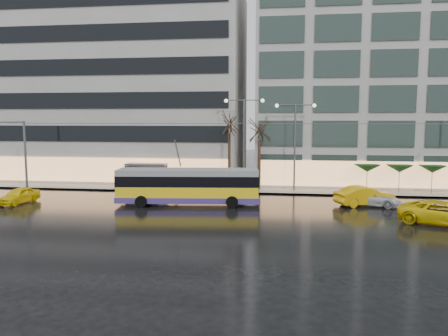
% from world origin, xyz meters
% --- Properties ---
extents(ground, '(140.00, 140.00, 0.00)m').
position_xyz_m(ground, '(0.00, 0.00, 0.00)').
color(ground, black).
rests_on(ground, ground).
extents(sidewalk, '(80.00, 10.00, 0.15)m').
position_xyz_m(sidewalk, '(2.00, 14.00, 0.07)').
color(sidewalk, gray).
rests_on(sidewalk, ground).
extents(kerb, '(80.00, 0.10, 0.15)m').
position_xyz_m(kerb, '(2.00, 9.05, 0.07)').
color(kerb, slate).
rests_on(kerb, ground).
extents(building_left, '(34.00, 14.00, 22.00)m').
position_xyz_m(building_left, '(-16.00, 19.00, 11.15)').
color(building_left, '#9D9B96').
rests_on(building_left, sidewalk).
extents(building_right, '(32.00, 14.00, 25.00)m').
position_xyz_m(building_right, '(19.00, 19.00, 12.65)').
color(building_right, '#9D9B96').
rests_on(building_right, sidewalk).
extents(trolleybus, '(12.01, 4.96, 5.49)m').
position_xyz_m(trolleybus, '(-2.02, 3.01, 1.48)').
color(trolleybus, yellow).
rests_on(trolleybus, ground).
extents(catenary, '(42.24, 5.12, 7.00)m').
position_xyz_m(catenary, '(1.00, 7.94, 4.25)').
color(catenary, '#595B60').
rests_on(catenary, ground).
extents(bus_shelter, '(4.20, 1.60, 2.51)m').
position_xyz_m(bus_shelter, '(-8.38, 10.69, 1.96)').
color(bus_shelter, '#595B60').
rests_on(bus_shelter, sidewalk).
extents(street_lamp_near, '(3.96, 0.36, 9.03)m').
position_xyz_m(street_lamp_near, '(2.00, 10.80, 5.99)').
color(street_lamp_near, '#595B60').
rests_on(street_lamp_near, sidewalk).
extents(street_lamp_far, '(3.96, 0.36, 8.53)m').
position_xyz_m(street_lamp_far, '(7.00, 10.80, 5.71)').
color(street_lamp_far, '#595B60').
rests_on(street_lamp_far, sidewalk).
extents(tree_a, '(3.20, 3.20, 8.40)m').
position_xyz_m(tree_a, '(0.50, 11.00, 7.09)').
color(tree_a, black).
rests_on(tree_a, sidewalk).
extents(tree_b, '(3.20, 3.20, 7.70)m').
position_xyz_m(tree_b, '(3.50, 11.20, 6.40)').
color(tree_b, black).
rests_on(tree_b, sidewalk).
extents(parasol_a, '(2.50, 2.50, 2.65)m').
position_xyz_m(parasol_a, '(14.00, 11.00, 2.45)').
color(parasol_a, '#595B60').
rests_on(parasol_a, sidewalk).
extents(parasol_b, '(2.50, 2.50, 2.65)m').
position_xyz_m(parasol_b, '(17.00, 11.00, 2.45)').
color(parasol_b, '#595B60').
rests_on(parasol_b, sidewalk).
extents(parasol_c, '(2.50, 2.50, 2.65)m').
position_xyz_m(parasol_c, '(20.00, 11.00, 2.45)').
color(parasol_c, '#595B60').
rests_on(parasol_c, sidewalk).
extents(taxi_a, '(2.22, 4.21, 1.36)m').
position_xyz_m(taxi_a, '(-16.53, 1.69, 0.68)').
color(taxi_a, yellow).
rests_on(taxi_a, ground).
extents(taxi_b, '(5.25, 3.50, 1.64)m').
position_xyz_m(taxi_b, '(12.66, 4.66, 0.82)').
color(taxi_b, '#F2B70C').
rests_on(taxi_b, ground).
extents(taxi_c, '(6.37, 4.70, 1.61)m').
position_xyz_m(taxi_c, '(16.78, -1.51, 0.80)').
color(taxi_c, yellow).
rests_on(taxi_c, ground).
extents(sedan_silver, '(4.97, 3.28, 1.27)m').
position_xyz_m(sedan_silver, '(13.28, 4.66, 0.63)').
color(sedan_silver, silver).
rests_on(sedan_silver, ground).
extents(pedestrian_a, '(0.98, 1.00, 2.19)m').
position_xyz_m(pedestrian_a, '(-6.76, 9.40, 1.59)').
color(pedestrian_a, black).
rests_on(pedestrian_a, sidewalk).
extents(pedestrian_b, '(0.95, 0.93, 1.55)m').
position_xyz_m(pedestrian_b, '(-4.92, 10.41, 0.92)').
color(pedestrian_b, black).
rests_on(pedestrian_b, sidewalk).
extents(pedestrian_c, '(1.15, 0.83, 2.11)m').
position_xyz_m(pedestrian_c, '(-9.97, 9.98, 1.27)').
color(pedestrian_c, black).
rests_on(pedestrian_c, sidewalk).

